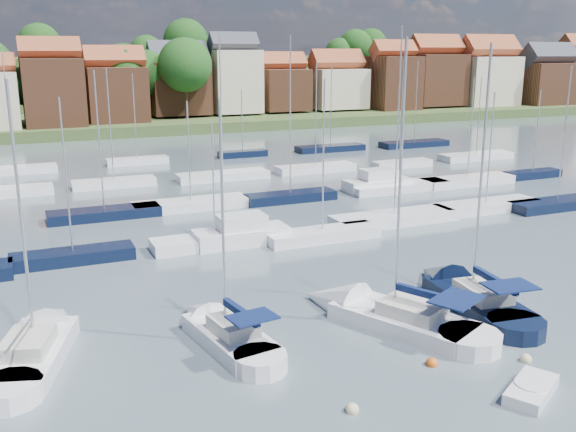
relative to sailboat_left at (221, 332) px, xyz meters
name	(u,v)px	position (x,y,z in m)	size (l,w,h in m)	color
ground	(227,187)	(11.49, 34.77, -0.37)	(260.00, 260.00, 0.00)	#42505A
sailboat_left	(221,332)	(0.00, 0.00, 0.00)	(3.90, 9.59, 12.78)	white
sailboat_centre	(379,315)	(8.34, -1.15, -0.01)	(7.86, 11.79, 15.78)	white
sailboat_navy	(464,294)	(14.28, -0.58, -0.01)	(4.21, 11.42, 15.47)	black
sailboat_far	(40,345)	(-8.33, 2.15, -0.03)	(5.79, 10.76, 13.85)	white
tender	(531,390)	(10.17, -10.19, -0.11)	(3.41, 2.81, 0.67)	white
buoy_b	(352,412)	(2.76, -8.34, -0.37)	(0.55, 0.55, 0.55)	beige
buoy_c	(432,365)	(7.97, -6.36, -0.37)	(0.53, 0.53, 0.53)	#D85914
buoy_d	(526,361)	(12.17, -7.76, -0.37)	(0.53, 0.53, 0.53)	beige
buoy_e	(447,283)	(15.12, 2.05, -0.37)	(0.52, 0.52, 0.52)	#D85914
marina_field	(260,190)	(13.40, 29.92, 0.07)	(79.62, 41.41, 15.93)	white
far_shore_town	(113,91)	(13.72, 127.44, 4.24)	(212.46, 90.00, 22.27)	#3E5229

